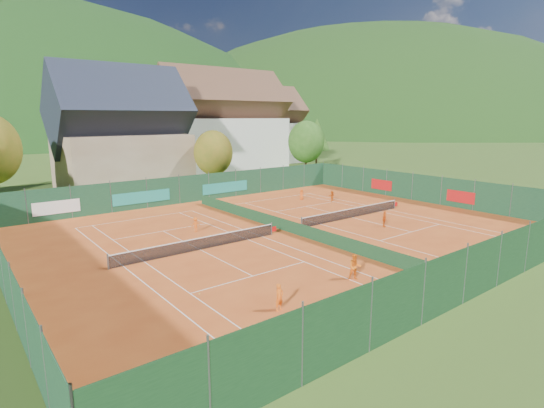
{
  "coord_description": "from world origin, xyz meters",
  "views": [
    {
      "loc": [
        -21.71,
        -25.83,
        9.28
      ],
      "look_at": [
        0.0,
        2.0,
        2.0
      ],
      "focal_mm": 28.0,
      "sensor_mm": 36.0,
      "label": 1
    }
  ],
  "objects_px": {
    "hotel_block_b": "(261,130)",
    "hotel_block_a": "(222,128)",
    "ball_hopper": "(504,238)",
    "player_right_far_b": "(332,196)",
    "player_left_mid": "(355,267)",
    "player_left_far": "(195,225)",
    "player_right_near": "(384,219)",
    "player_left_near": "(279,297)",
    "chalet": "(121,138)",
    "player_right_far_a": "(302,194)"
  },
  "relations": [
    {
      "from": "player_right_far_a",
      "to": "ball_hopper",
      "type": "bearing_deg",
      "value": 79.03
    },
    {
      "from": "hotel_block_b",
      "to": "hotel_block_a",
      "type": "bearing_deg",
      "value": -150.26
    },
    {
      "from": "player_right_near",
      "to": "player_right_far_b",
      "type": "bearing_deg",
      "value": 43.61
    },
    {
      "from": "chalet",
      "to": "player_right_far_b",
      "type": "relative_size",
      "value": 13.13
    },
    {
      "from": "player_right_near",
      "to": "hotel_block_b",
      "type": "bearing_deg",
      "value": 41.81
    },
    {
      "from": "player_left_far",
      "to": "player_right_far_a",
      "type": "bearing_deg",
      "value": -156.69
    },
    {
      "from": "player_left_near",
      "to": "player_right_near",
      "type": "xyz_separation_m",
      "value": [
        17.16,
        6.94,
        0.01
      ]
    },
    {
      "from": "player_left_far",
      "to": "player_right_far_b",
      "type": "bearing_deg",
      "value": -167.14
    },
    {
      "from": "player_right_far_b",
      "to": "chalet",
      "type": "bearing_deg",
      "value": -66.7
    },
    {
      "from": "player_left_near",
      "to": "hotel_block_b",
      "type": "bearing_deg",
      "value": 44.58
    },
    {
      "from": "player_left_far",
      "to": "player_right_far_b",
      "type": "relative_size",
      "value": 1.01
    },
    {
      "from": "hotel_block_b",
      "to": "player_left_mid",
      "type": "distance_m",
      "value": 64.27
    },
    {
      "from": "ball_hopper",
      "to": "hotel_block_a",
      "type": "bearing_deg",
      "value": 83.0
    },
    {
      "from": "player_left_mid",
      "to": "ball_hopper",
      "type": "bearing_deg",
      "value": 24.85
    },
    {
      "from": "chalet",
      "to": "player_right_far_b",
      "type": "distance_m",
      "value": 28.45
    },
    {
      "from": "player_left_near",
      "to": "chalet",
      "type": "bearing_deg",
      "value": 71.22
    },
    {
      "from": "hotel_block_a",
      "to": "player_right_far_b",
      "type": "xyz_separation_m",
      "value": [
        -3.87,
        -29.33,
        -6.77
      ]
    },
    {
      "from": "chalet",
      "to": "hotel_block_b",
      "type": "height_order",
      "value": "chalet"
    },
    {
      "from": "hotel_block_a",
      "to": "player_right_far_b",
      "type": "distance_m",
      "value": 30.35
    },
    {
      "from": "player_left_mid",
      "to": "hotel_block_a",
      "type": "bearing_deg",
      "value": 101.43
    },
    {
      "from": "ball_hopper",
      "to": "player_right_far_b",
      "type": "distance_m",
      "value": 19.52
    },
    {
      "from": "hotel_block_b",
      "to": "player_right_far_a",
      "type": "relative_size",
      "value": 14.11
    },
    {
      "from": "chalet",
      "to": "player_left_far",
      "type": "height_order",
      "value": "chalet"
    },
    {
      "from": "player_right_far_b",
      "to": "hotel_block_b",
      "type": "bearing_deg",
      "value": -125.24
    },
    {
      "from": "player_left_mid",
      "to": "player_left_far",
      "type": "height_order",
      "value": "player_left_mid"
    },
    {
      "from": "hotel_block_a",
      "to": "ball_hopper",
      "type": "height_order",
      "value": "hotel_block_a"
    },
    {
      "from": "player_right_near",
      "to": "player_right_far_b",
      "type": "height_order",
      "value": "player_right_near"
    },
    {
      "from": "hotel_block_a",
      "to": "ball_hopper",
      "type": "bearing_deg",
      "value": -97.0
    },
    {
      "from": "hotel_block_a",
      "to": "player_right_far_a",
      "type": "xyz_separation_m",
      "value": [
        -5.85,
        -26.48,
        -6.77
      ]
    },
    {
      "from": "player_left_near",
      "to": "player_left_mid",
      "type": "relative_size",
      "value": 0.9
    },
    {
      "from": "chalet",
      "to": "ball_hopper",
      "type": "relative_size",
      "value": 20.25
    },
    {
      "from": "player_right_near",
      "to": "player_left_near",
      "type": "bearing_deg",
      "value": 178.89
    },
    {
      "from": "ball_hopper",
      "to": "player_left_near",
      "type": "height_order",
      "value": "player_left_near"
    },
    {
      "from": "chalet",
      "to": "hotel_block_a",
      "type": "xyz_separation_m",
      "value": [
        19.0,
        6.0,
        0.76
      ]
    },
    {
      "from": "hotel_block_b",
      "to": "ball_hopper",
      "type": "xyz_separation_m",
      "value": [
        -19.98,
        -56.74,
        -6.06
      ]
    },
    {
      "from": "ball_hopper",
      "to": "player_left_near",
      "type": "xyz_separation_m",
      "value": [
        -19.62,
        1.85,
        0.13
      ]
    },
    {
      "from": "player_left_mid",
      "to": "player_right_near",
      "type": "height_order",
      "value": "player_left_mid"
    },
    {
      "from": "hotel_block_a",
      "to": "player_right_near",
      "type": "xyz_separation_m",
      "value": [
        -8.44,
        -39.95,
        -6.68
      ]
    },
    {
      "from": "player_left_near",
      "to": "player_right_far_b",
      "type": "relative_size",
      "value": 1.12
    },
    {
      "from": "player_left_mid",
      "to": "chalet",
      "type": "bearing_deg",
      "value": 123.44
    },
    {
      "from": "player_left_mid",
      "to": "player_left_far",
      "type": "bearing_deg",
      "value": 133.24
    },
    {
      "from": "hotel_block_a",
      "to": "player_left_near",
      "type": "distance_m",
      "value": 53.84
    },
    {
      "from": "hotel_block_b",
      "to": "player_right_near",
      "type": "distance_m",
      "value": 53.27
    },
    {
      "from": "player_right_far_a",
      "to": "hotel_block_a",
      "type": "bearing_deg",
      "value": -113.11
    },
    {
      "from": "player_left_far",
      "to": "player_right_far_b",
      "type": "height_order",
      "value": "player_left_far"
    },
    {
      "from": "chalet",
      "to": "player_left_far",
      "type": "bearing_deg",
      "value": -96.67
    },
    {
      "from": "hotel_block_b",
      "to": "ball_hopper",
      "type": "bearing_deg",
      "value": -109.4
    },
    {
      "from": "player_left_mid",
      "to": "player_left_far",
      "type": "distance_m",
      "value": 15.16
    },
    {
      "from": "chalet",
      "to": "player_right_far_a",
      "type": "height_order",
      "value": "chalet"
    },
    {
      "from": "chalet",
      "to": "player_left_mid",
      "type": "xyz_separation_m",
      "value": [
        -0.64,
        -40.45,
        -5.86
      ]
    }
  ]
}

